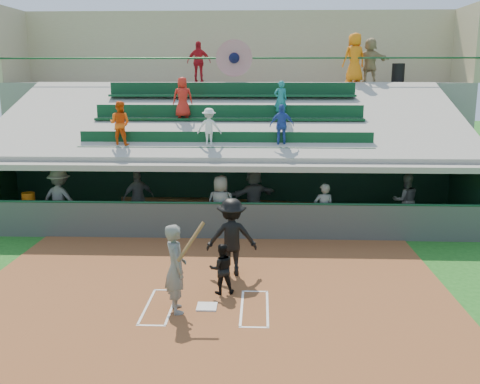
{
  "coord_description": "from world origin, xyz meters",
  "views": [
    {
      "loc": [
        1.13,
        -10.64,
        4.88
      ],
      "look_at": [
        0.57,
        3.5,
        1.8
      ],
      "focal_mm": 40.0,
      "sensor_mm": 36.0,
      "label": 1
    }
  ],
  "objects_px": {
    "water_cooler": "(29,199)",
    "trash_bin": "(398,73)",
    "batter_at_plate": "(176,268)",
    "catcher": "(222,269)",
    "white_table": "(31,216)",
    "home_plate": "(207,307)"
  },
  "relations": [
    {
      "from": "water_cooler",
      "to": "trash_bin",
      "type": "height_order",
      "value": "trash_bin"
    },
    {
      "from": "batter_at_plate",
      "to": "water_cooler",
      "type": "distance_m",
      "value": 8.35
    },
    {
      "from": "batter_at_plate",
      "to": "trash_bin",
      "type": "height_order",
      "value": "trash_bin"
    },
    {
      "from": "catcher",
      "to": "white_table",
      "type": "xyz_separation_m",
      "value": [
        -6.57,
        5.06,
        -0.19
      ]
    },
    {
      "from": "home_plate",
      "to": "catcher",
      "type": "xyz_separation_m",
      "value": [
        0.26,
        0.8,
        0.57
      ]
    },
    {
      "from": "home_plate",
      "to": "water_cooler",
      "type": "xyz_separation_m",
      "value": [
        -6.36,
        5.87,
        0.96
      ]
    },
    {
      "from": "catcher",
      "to": "water_cooler",
      "type": "relative_size",
      "value": 2.84
    },
    {
      "from": "trash_bin",
      "to": "water_cooler",
      "type": "bearing_deg",
      "value": -150.97
    },
    {
      "from": "catcher",
      "to": "white_table",
      "type": "height_order",
      "value": "catcher"
    },
    {
      "from": "home_plate",
      "to": "batter_at_plate",
      "type": "height_order",
      "value": "batter_at_plate"
    },
    {
      "from": "catcher",
      "to": "white_table",
      "type": "relative_size",
      "value": 1.37
    },
    {
      "from": "batter_at_plate",
      "to": "trash_bin",
      "type": "bearing_deg",
      "value": 60.42
    },
    {
      "from": "home_plate",
      "to": "trash_bin",
      "type": "relative_size",
      "value": 0.53
    },
    {
      "from": "home_plate",
      "to": "white_table",
      "type": "distance_m",
      "value": 8.62
    },
    {
      "from": "catcher",
      "to": "trash_bin",
      "type": "height_order",
      "value": "trash_bin"
    },
    {
      "from": "catcher",
      "to": "water_cooler",
      "type": "xyz_separation_m",
      "value": [
        -6.62,
        5.07,
        0.39
      ]
    },
    {
      "from": "white_table",
      "to": "trash_bin",
      "type": "relative_size",
      "value": 1.06
    },
    {
      "from": "home_plate",
      "to": "water_cooler",
      "type": "distance_m",
      "value": 8.71
    },
    {
      "from": "white_table",
      "to": "home_plate",
      "type": "bearing_deg",
      "value": -59.63
    },
    {
      "from": "catcher",
      "to": "water_cooler",
      "type": "height_order",
      "value": "water_cooler"
    },
    {
      "from": "white_table",
      "to": "trash_bin",
      "type": "xyz_separation_m",
      "value": [
        13.36,
        7.46,
        4.59
      ]
    },
    {
      "from": "catcher",
      "to": "white_table",
      "type": "bearing_deg",
      "value": -47.56
    }
  ]
}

